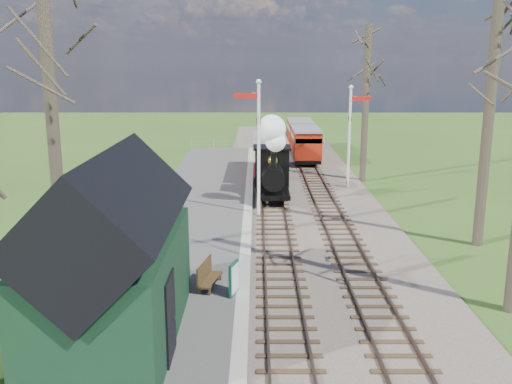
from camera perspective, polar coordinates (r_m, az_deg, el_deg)
The scene contains 18 objects.
distant_hills at distance 77.14m, azimuth 1.70°, elevation -4.51°, with size 114.40×48.00×22.02m.
ballast_bed at distance 31.99m, azimuth 3.81°, elevation 0.44°, with size 8.00×60.00×0.10m, color brown.
track_near at distance 31.92m, azimuth 1.48°, elevation 0.52°, with size 1.60×60.00×0.15m.
track_far at distance 32.09m, azimuth 6.13°, elevation 0.52°, with size 1.60×60.00×0.15m.
platform at distance 24.31m, azimuth -6.35°, elevation -3.55°, with size 5.00×44.00×0.20m, color #474442.
coping_strip at distance 24.16m, azimuth -0.91°, elevation -3.56°, with size 0.40×44.00×0.21m, color #B2AD9E.
station_shed at distance 14.41m, azimuth -14.12°, elevation -6.54°, with size 3.25×6.30×4.78m.
semaphore_near at distance 25.38m, azimuth 0.11°, elevation 5.37°, with size 1.22×0.24×6.22m.
semaphore_far at distance 31.79m, azimuth 9.47°, elevation 6.25°, with size 1.22×0.24×5.72m.
bare_trees at distance 19.46m, azimuth 6.39°, elevation 7.66°, with size 15.51×22.39×12.00m.
fence_line at distance 45.63m, azimuth 1.44°, elevation 4.87°, with size 12.60×0.08×1.00m.
locomotive at distance 28.50m, azimuth 1.63°, elevation 2.93°, with size 1.74×4.05×4.34m.
coach at distance 34.57m, azimuth 1.38°, elevation 3.81°, with size 2.03×6.95×2.13m.
red_carriage_a at distance 39.51m, azimuth 5.01°, elevation 4.78°, with size 1.88×4.65×1.98m.
red_carriage_b at distance 44.94m, azimuth 4.42°, elevation 5.79°, with size 1.88×4.65×1.98m.
sign_board at distance 17.06m, azimuth -2.24°, elevation -8.64°, with size 0.27×0.68×1.01m.
bench at distance 17.71m, azimuth -4.92°, elevation -8.28°, with size 0.69×1.47×0.81m.
person at distance 13.97m, azimuth -8.70°, elevation -12.92°, with size 0.53×0.35×1.44m, color #1A2330.
Camera 1 is at (-0.79, -9.16, 6.99)m, focal length 40.00 mm.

